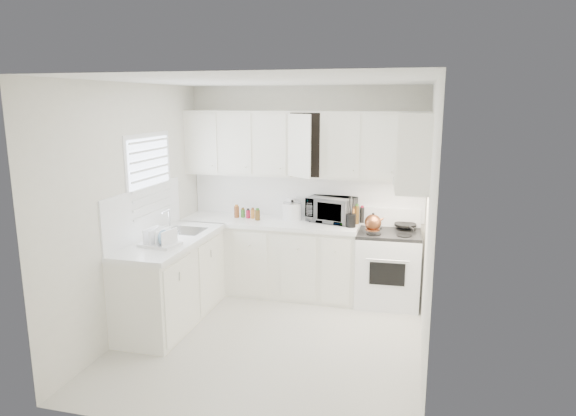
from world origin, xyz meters
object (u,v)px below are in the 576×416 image
(tea_kettle, at_px, (373,221))
(stove, at_px, (388,258))
(microwave, at_px, (331,207))
(dish_rack, at_px, (160,236))
(rice_cooker, at_px, (292,210))
(utensil_crock, at_px, (351,211))

(tea_kettle, bearing_deg, stove, 30.42)
(microwave, distance_m, dish_rack, 2.15)
(stove, distance_m, dish_rack, 2.68)
(stove, height_order, rice_cooker, rice_cooker)
(microwave, height_order, rice_cooker, microwave)
(stove, bearing_deg, rice_cooker, 171.26)
(stove, height_order, tea_kettle, tea_kettle)
(tea_kettle, distance_m, microwave, 0.62)
(utensil_crock, height_order, dish_rack, utensil_crock)
(dish_rack, bearing_deg, rice_cooker, 63.95)
(rice_cooker, relative_size, utensil_crock, 0.65)
(utensil_crock, bearing_deg, microwave, 140.45)
(rice_cooker, bearing_deg, tea_kettle, 1.72)
(tea_kettle, height_order, utensil_crock, utensil_crock)
(utensil_crock, xyz_separation_m, dish_rack, (-1.81, -1.28, -0.09))
(microwave, xyz_separation_m, rice_cooker, (-0.50, -0.01, -0.06))
(microwave, bearing_deg, tea_kettle, -13.00)
(utensil_crock, distance_m, dish_rack, 2.22)
(microwave, height_order, utensil_crock, utensil_crock)
(microwave, distance_m, utensil_crock, 0.36)
(tea_kettle, bearing_deg, utensil_crock, 153.31)
(tea_kettle, distance_m, rice_cooker, 1.08)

